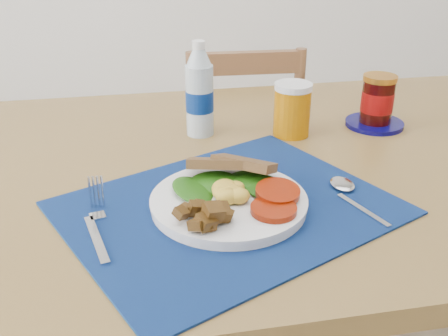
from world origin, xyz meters
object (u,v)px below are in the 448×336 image
Objects in this scene: breakfast_plate at (226,199)px; water_bottle at (200,94)px; chair_far at (240,139)px; juice_glass at (292,111)px; jam_on_saucer at (377,104)px.

breakfast_plate is 0.33m from water_bottle.
chair_far is 0.60m from juice_glass.
water_bottle is (-0.20, -0.49, 0.32)m from chair_far.
chair_far is at bearing 97.33° from breakfast_plate.
jam_on_saucer is (0.39, 0.30, 0.03)m from breakfast_plate.
juice_glass is (-0.01, -0.53, 0.28)m from chair_far.
jam_on_saucer is (0.19, -0.51, 0.28)m from chair_far.
chair_far is at bearing 110.23° from jam_on_saucer.
juice_glass reaches higher than breakfast_plate.
water_bottle reaches higher than juice_glass.
juice_glass is at bearing 77.01° from breakfast_plate.
water_bottle is 1.56× the size of jam_on_saucer.
water_bottle is 0.20m from juice_glass.
water_bottle is 0.39m from jam_on_saucer.
juice_glass is 0.20m from jam_on_saucer.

